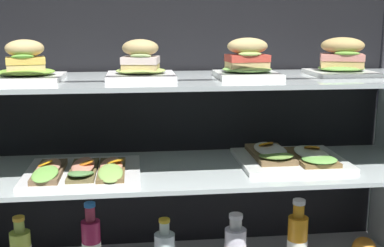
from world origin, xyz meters
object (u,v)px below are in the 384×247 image
(plated_roll_sandwich_near_right_corner, at_px, (26,67))
(open_sandwich_tray_near_right_corner, at_px, (82,170))
(plated_roll_sandwich_near_left_corner, at_px, (141,64))
(plated_roll_sandwich_far_right, at_px, (342,60))
(open_sandwich_tray_right_of_center, at_px, (290,157))
(juice_bottle_near_post, at_px, (297,242))
(plated_roll_sandwich_center, at_px, (247,63))

(plated_roll_sandwich_near_right_corner, xyz_separation_m, open_sandwich_tray_near_right_corner, (0.15, -0.04, -0.31))
(plated_roll_sandwich_near_left_corner, relative_size, plated_roll_sandwich_far_right, 1.04)
(plated_roll_sandwich_near_left_corner, bearing_deg, open_sandwich_tray_right_of_center, 1.28)
(juice_bottle_near_post, bearing_deg, plated_roll_sandwich_far_right, 15.75)
(plated_roll_sandwich_center, xyz_separation_m, open_sandwich_tray_near_right_corner, (-0.50, -0.02, -0.31))
(plated_roll_sandwich_center, distance_m, plated_roll_sandwich_far_right, 0.32)
(plated_roll_sandwich_center, xyz_separation_m, juice_bottle_near_post, (0.18, 0.01, -0.59))
(plated_roll_sandwich_near_left_corner, height_order, open_sandwich_tray_right_of_center, plated_roll_sandwich_near_left_corner)
(open_sandwich_tray_near_right_corner, distance_m, juice_bottle_near_post, 0.74)
(plated_roll_sandwich_center, distance_m, juice_bottle_near_post, 0.62)
(plated_roll_sandwich_near_right_corner, height_order, open_sandwich_tray_right_of_center, plated_roll_sandwich_near_right_corner)
(plated_roll_sandwich_near_right_corner, distance_m, plated_roll_sandwich_near_left_corner, 0.33)
(juice_bottle_near_post, bearing_deg, open_sandwich_tray_right_of_center, 125.58)
(plated_roll_sandwich_center, bearing_deg, plated_roll_sandwich_near_right_corner, 178.21)
(plated_roll_sandwich_center, height_order, open_sandwich_tray_near_right_corner, plated_roll_sandwich_center)
(plated_roll_sandwich_far_right, height_order, juice_bottle_near_post, plated_roll_sandwich_far_right)
(plated_roll_sandwich_near_right_corner, relative_size, open_sandwich_tray_right_of_center, 0.60)
(plated_roll_sandwich_center, height_order, plated_roll_sandwich_far_right, plated_roll_sandwich_center)
(plated_roll_sandwich_near_right_corner, relative_size, plated_roll_sandwich_near_left_corner, 1.01)
(open_sandwich_tray_right_of_center, bearing_deg, plated_roll_sandwich_far_right, 0.92)
(plated_roll_sandwich_near_right_corner, distance_m, plated_roll_sandwich_far_right, 0.96)
(plated_roll_sandwich_near_right_corner, bearing_deg, plated_roll_sandwich_far_right, 1.62)
(plated_roll_sandwich_center, relative_size, open_sandwich_tray_right_of_center, 0.54)
(open_sandwich_tray_near_right_corner, distance_m, open_sandwich_tray_right_of_center, 0.66)
(plated_roll_sandwich_near_left_corner, bearing_deg, plated_roll_sandwich_center, -6.15)
(plated_roll_sandwich_center, bearing_deg, plated_roll_sandwich_far_right, 8.51)
(open_sandwich_tray_near_right_corner, xyz_separation_m, open_sandwich_tray_right_of_center, (0.66, 0.06, 0.00))
(plated_roll_sandwich_center, relative_size, plated_roll_sandwich_far_right, 0.95)
(plated_roll_sandwich_far_right, distance_m, juice_bottle_near_post, 0.61)
(plated_roll_sandwich_near_right_corner, distance_m, open_sandwich_tray_right_of_center, 0.86)
(open_sandwich_tray_near_right_corner, height_order, open_sandwich_tray_right_of_center, open_sandwich_tray_right_of_center)
(open_sandwich_tray_near_right_corner, relative_size, open_sandwich_tray_right_of_center, 1.00)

